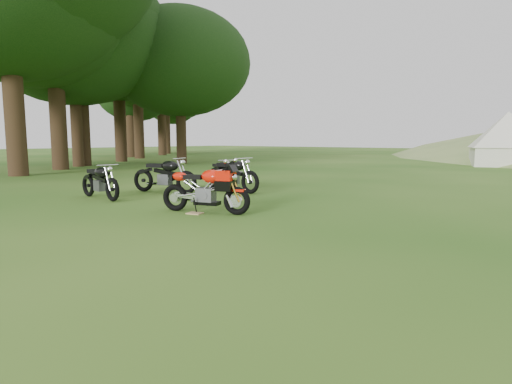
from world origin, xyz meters
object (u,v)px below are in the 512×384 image
Objects in this scene: vintage_moto_b at (164,174)px; tent_left at (507,139)px; vintage_moto_c at (221,173)px; vintage_moto_d at (232,173)px; vintage_moto_a at (100,180)px; sport_motorcycle at (205,186)px; plywood_board at (195,213)px.

tent_left is (4.50, 18.14, 0.87)m from vintage_moto_b.
vintage_moto_d reaches higher than vintage_moto_c.
sport_motorcycle is at bearing 9.15° from vintage_moto_a.
vintage_moto_c is (0.64, 3.30, 0.00)m from vintage_moto_a.
vintage_moto_b is 0.59× the size of tent_left.
plywood_board is at bearing 5.54° from vintage_moto_a.
sport_motorcycle is 0.54m from plywood_board.
plywood_board is 3.16m from vintage_moto_a.
vintage_moto_a is 0.53× the size of tent_left.
vintage_moto_a is 3.24m from vintage_moto_d.
plywood_board is 3.38m from vintage_moto_d.
vintage_moto_d is at bearing 104.61° from sport_motorcycle.
plywood_board is at bearing -126.87° from sport_motorcycle.
plywood_board is at bearing -55.61° from vintage_moto_d.
vintage_moto_a is at bearing -114.69° from vintage_moto_b.
tent_left reaches higher than sport_motorcycle.
tent_left is at bearing 65.91° from sport_motorcycle.
vintage_moto_d reaches higher than plywood_board.
vintage_moto_a is 0.90× the size of vintage_moto_b.
vintage_moto_a is at bearing -77.16° from vintage_moto_c.
vintage_moto_a is 1.66m from vintage_moto_b.
sport_motorcycle is 0.55× the size of tent_left.
sport_motorcycle is 3.21m from vintage_moto_d.
vintage_moto_b is 1.11× the size of vintage_moto_c.
vintage_moto_c is at bearing 110.64° from sport_motorcycle.
sport_motorcycle is 0.93× the size of vintage_moto_d.
vintage_moto_a is at bearing -121.72° from tent_left.
vintage_moto_c is 0.84m from vintage_moto_d.
vintage_moto_b is at bearing -79.66° from vintage_moto_c.
tent_left reaches higher than vintage_moto_a.
vintage_moto_c is (0.40, 1.65, -0.05)m from vintage_moto_b.
vintage_moto_a is 0.99× the size of vintage_moto_c.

